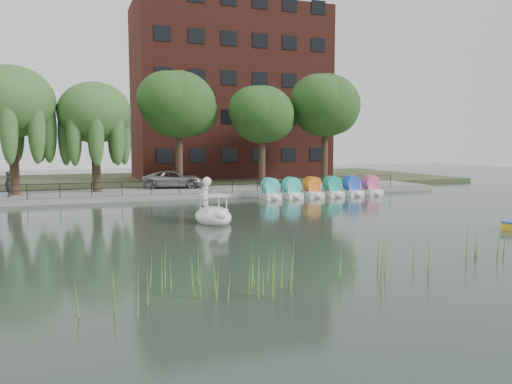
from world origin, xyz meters
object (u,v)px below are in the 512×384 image
swan_boat (213,213)px  pedestrian (8,182)px  bicycle (278,183)px  minivan (174,178)px

swan_boat → pedestrian: bearing=124.8°
bicycle → pedestrian: 19.29m
bicycle → pedestrian: pedestrian is taller
pedestrian → bicycle: bearing=57.1°
bicycle → swan_boat: 14.30m
minivan → pedestrian: pedestrian is taller
pedestrian → swan_boat: (10.78, -12.93, -0.89)m
swan_boat → minivan: bearing=81.1°
pedestrian → minivan: bearing=75.2°
minivan → swan_boat: swan_boat is taller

